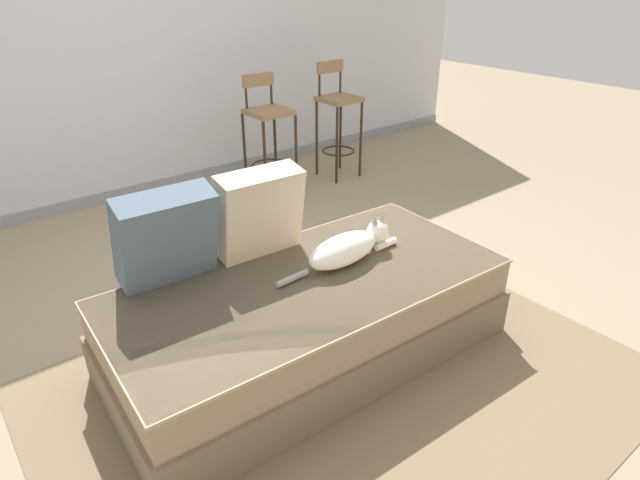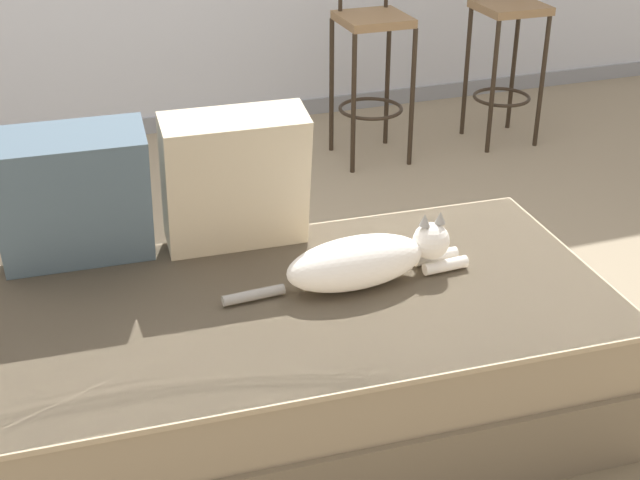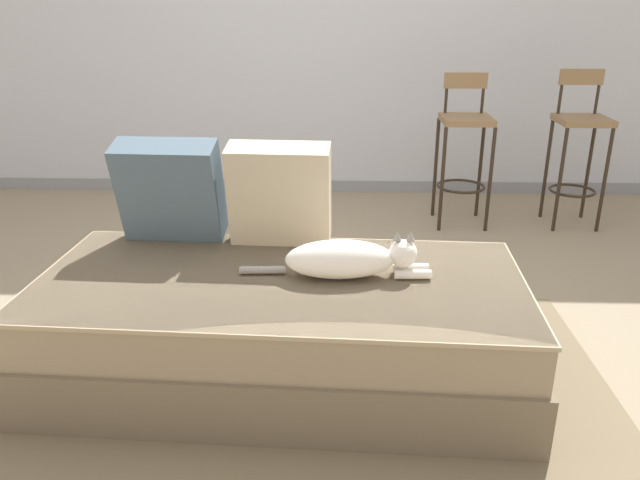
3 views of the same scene
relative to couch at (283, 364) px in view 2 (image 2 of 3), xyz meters
The scene contains 8 objects.
ground_plane 0.46m from the couch, 90.00° to the left, with size 16.00×16.00×0.00m, color gray.
wall_baseboard_trim 2.60m from the couch, 90.00° to the left, with size 8.00×0.02×0.09m, color gray.
couch is the anchor object (origin of this frame).
throw_pillow_corner 0.78m from the couch, 142.82° to the left, with size 0.45×0.29×0.46m.
throw_pillow_middle 0.57m from the couch, 94.79° to the left, with size 0.44×0.25×0.45m.
cat 0.39m from the couch, ahead, with size 0.74×0.19×0.19m.
bar_stool_near_window 2.19m from the couch, 61.16° to the left, with size 0.33×0.33×0.99m.
bar_stool_by_doorway 2.63m from the couch, 46.66° to the left, with size 0.32×0.32×1.02m.
Camera 2 is at (-0.60, -2.45, 1.75)m, focal length 50.00 mm.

